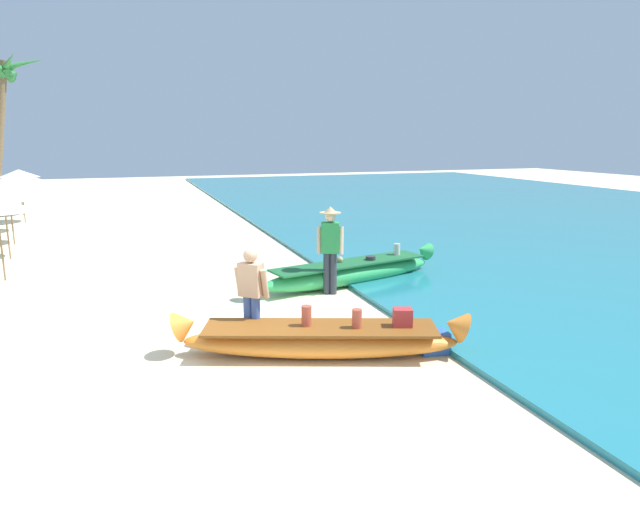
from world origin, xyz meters
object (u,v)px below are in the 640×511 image
Objects in this scene: boat_green_midground at (350,272)px; person_tourist_customer at (251,291)px; cooler_box at (434,342)px; person_vendor_hatted at (330,244)px; boat_orange_foreground at (321,339)px; palm_tree_leaning_seaward at (3,86)px.

person_tourist_customer is at bearing -134.80° from boat_green_midground.
person_tourist_customer reaches higher than cooler_box.
boat_green_midground is 11.25× the size of cooler_box.
person_vendor_hatted is 1.18× the size of person_tourist_customer.
boat_orange_foreground is 2.35× the size of person_vendor_hatted.
cooler_box is (0.36, -3.54, -0.90)m from person_vendor_hatted.
boat_green_midground reaches higher than boat_orange_foreground.
person_tourist_customer is 3.72× the size of cooler_box.
person_vendor_hatted is at bearing 67.20° from boat_orange_foreground.
cooler_box is at bearing -25.72° from person_tourist_customer.
cooler_box is (8.59, -18.94, -5.06)m from palm_tree_leaning_seaward.
person_tourist_customer reaches higher than boat_green_midground.
cooler_box is at bearing -94.50° from boat_green_midground.
person_tourist_customer is (-2.17, -2.32, -0.19)m from person_vendor_hatted.
cooler_box is at bearing -84.16° from person_vendor_hatted.
person_vendor_hatted is 3.18m from person_tourist_customer.
person_tourist_customer is 2.90m from cooler_box.
boat_green_midground is 0.72× the size of palm_tree_leaning_seaward.
person_tourist_customer is 19.22m from palm_tree_leaning_seaward.
palm_tree_leaning_seaward is (-8.91, 14.85, 4.95)m from boat_green_midground.
person_tourist_customer is at bearing 162.85° from cooler_box.
person_tourist_customer is at bearing 139.01° from boat_orange_foreground.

